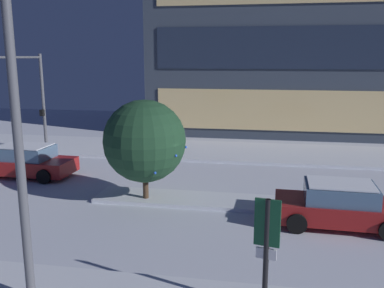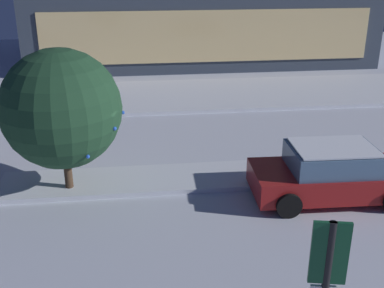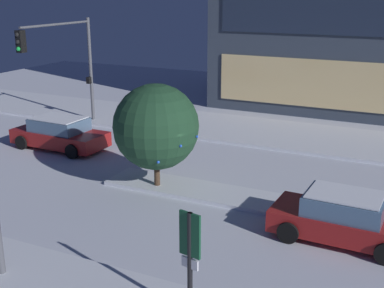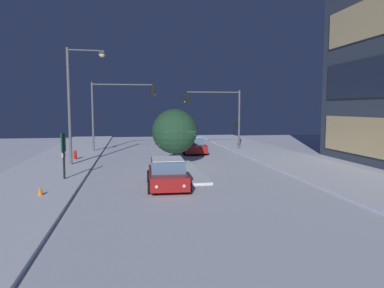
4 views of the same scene
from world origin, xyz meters
name	(u,v)px [view 2 (image 2 of 4)]	position (x,y,z in m)	size (l,w,h in m)	color
ground	(79,185)	(0.00, 0.00, 0.00)	(52.00, 52.00, 0.00)	silver
curb_strip_far	(97,98)	(0.00, 8.66, 0.07)	(52.00, 5.20, 0.14)	silver
median_strip	(158,179)	(2.26, -0.07, 0.07)	(9.00, 1.80, 0.14)	silver
car_near	(331,174)	(6.84, -1.59, 0.71)	(4.36, 2.19, 1.49)	maroon
parking_info_sign	(326,279)	(4.41, -7.10, 1.72)	(0.55, 0.17, 2.69)	black
decorated_tree_median	(61,109)	(-0.21, -0.38, 2.42)	(3.22, 3.18, 4.01)	#473323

